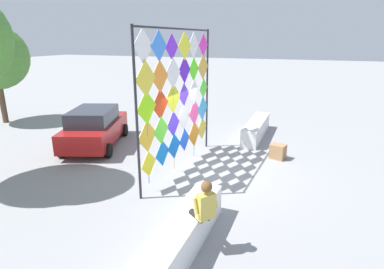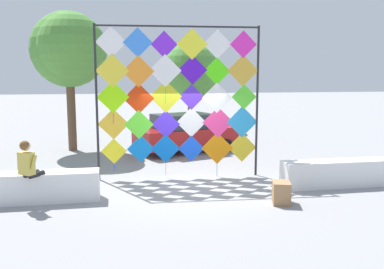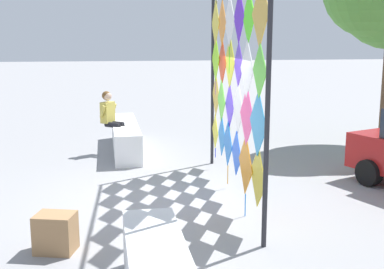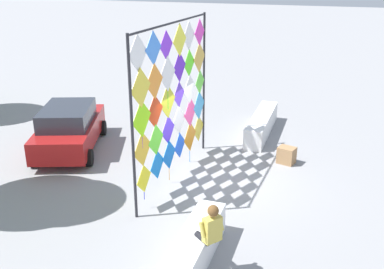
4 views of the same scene
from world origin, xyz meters
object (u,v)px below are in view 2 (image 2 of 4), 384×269
seated_vendor (31,167)px  tree_far_right (190,70)px  kite_display_rack (178,93)px  cardboard_box_large (281,193)px  parked_car (185,133)px  tree_palm_like (70,50)px

seated_vendor → tree_far_right: 14.36m
kite_display_rack → cardboard_box_large: size_ratio=9.05×
kite_display_rack → tree_far_right: size_ratio=0.98×
seated_vendor → parked_car: bearing=52.9°
seated_vendor → tree_far_right: (6.02, 12.81, 2.42)m
tree_palm_like → seated_vendor: bearing=-92.0°
kite_display_rack → tree_far_right: tree_far_right is taller
parked_car → tree_far_right: 7.31m
cardboard_box_large → seated_vendor: bearing=171.6°
parked_car → tree_far_right: size_ratio=0.88×
parked_car → tree_palm_like: (-4.37, 1.05, 3.23)m
kite_display_rack → cardboard_box_large: (2.02, -2.95, -2.24)m
seated_vendor → tree_palm_like: bearing=88.0°
cardboard_box_large → kite_display_rack: bearing=124.4°
parked_car → cardboard_box_large: (1.16, -6.97, -0.51)m
parked_car → tree_palm_like: tree_palm_like is taller
cardboard_box_large → tree_palm_like: tree_palm_like is taller
kite_display_rack → tree_palm_like: tree_palm_like is taller
tree_far_right → tree_palm_like: tree_palm_like is taller
seated_vendor → parked_car: seated_vendor is taller
kite_display_rack → tree_palm_like: size_ratio=0.86×
cardboard_box_large → parked_car: bearing=99.4°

